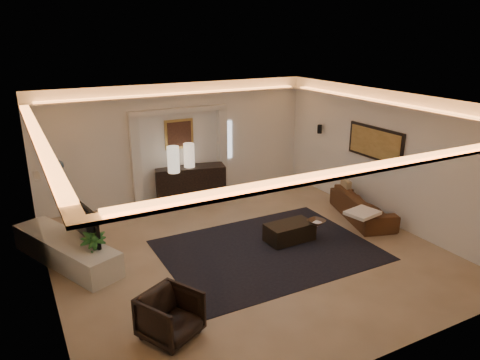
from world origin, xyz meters
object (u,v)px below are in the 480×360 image
coffee_table (290,232)px  armchair (170,316)px  console (191,183)px  sofa (362,206)px

coffee_table → armchair: (-3.17, -1.76, 0.13)m
console → sofa: 4.27m
armchair → coffee_table: bearing=1.2°
console → coffee_table: 3.40m
console → armchair: console is taller
console → coffee_table: size_ratio=1.80×
sofa → coffee_table: sofa is taller
sofa → armchair: size_ratio=2.71×
sofa → armchair: bearing=128.2°
armchair → console: bearing=37.3°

